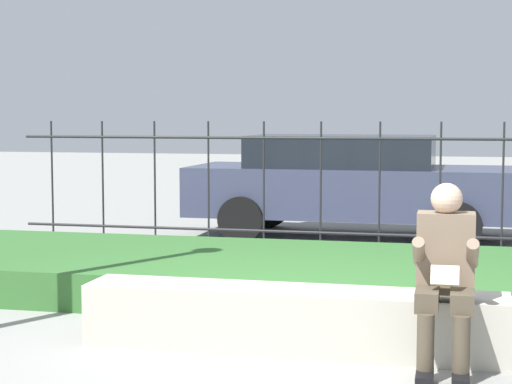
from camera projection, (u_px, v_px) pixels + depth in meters
The scene contains 6 objects.
ground_plane at pixel (285, 349), 6.22m from camera, with size 60.00×60.00×0.00m, color gray.
stone_bench at pixel (292, 323), 6.19m from camera, with size 3.06×0.48×0.45m.
person_seated_reader at pixel (445, 270), 5.63m from camera, with size 0.42×0.73×1.25m.
grass_berm at pixel (325, 278), 8.06m from camera, with size 10.17×2.44×0.34m.
iron_fence at pixel (350, 188), 9.88m from camera, with size 8.17×0.03×1.63m.
car_parked_center at pixel (352, 183), 11.85m from camera, with size 4.57×1.90×1.42m.
Camera 1 is at (1.17, -5.98, 1.70)m, focal length 60.00 mm.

